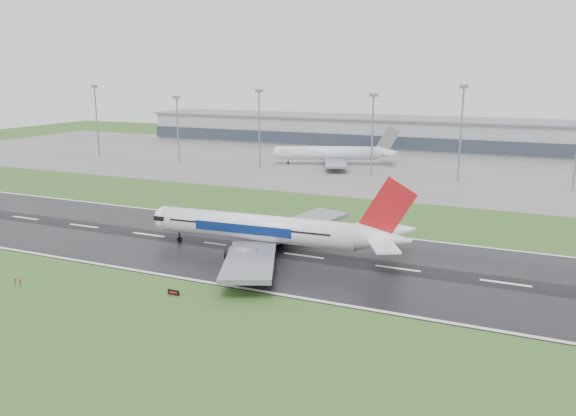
% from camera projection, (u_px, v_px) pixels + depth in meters
% --- Properties ---
extents(ground, '(520.00, 520.00, 0.00)m').
position_uv_depth(ground, '(149.00, 235.00, 136.97)').
color(ground, '#2D541E').
rests_on(ground, ground).
extents(runway, '(400.00, 45.00, 0.10)m').
position_uv_depth(runway, '(149.00, 235.00, 136.96)').
color(runway, black).
rests_on(runway, ground).
extents(apron, '(400.00, 130.00, 0.08)m').
position_uv_depth(apron, '(329.00, 163.00, 248.19)').
color(apron, slate).
rests_on(apron, ground).
extents(terminal, '(240.00, 36.00, 15.00)m').
position_uv_depth(terminal, '(368.00, 132.00, 299.88)').
color(terminal, gray).
rests_on(terminal, ground).
extents(main_airliner, '(61.54, 58.93, 17.23)m').
position_uv_depth(main_airliner, '(273.00, 213.00, 121.48)').
color(main_airliner, white).
rests_on(main_airliner, runway).
extents(parked_airliner, '(68.22, 66.15, 15.70)m').
position_uv_depth(parked_airliner, '(333.00, 146.00, 241.02)').
color(parked_airliner, silver).
rests_on(parked_airliner, apron).
extents(runway_sign, '(2.29, 0.86, 1.04)m').
position_uv_depth(runway_sign, '(174.00, 293.00, 99.57)').
color(runway_sign, black).
rests_on(runway_sign, ground).
extents(floodmast_0, '(0.64, 0.64, 31.23)m').
position_uv_depth(floodmast_0, '(97.00, 122.00, 263.47)').
color(floodmast_0, gray).
rests_on(floodmast_0, ground).
extents(floodmast_1, '(0.64, 0.64, 27.02)m').
position_uv_depth(floodmast_1, '(178.00, 131.00, 246.49)').
color(floodmast_1, gray).
rests_on(floodmast_1, ground).
extents(floodmast_2, '(0.64, 0.64, 30.24)m').
position_uv_depth(floodmast_2, '(259.00, 131.00, 230.67)').
color(floodmast_2, gray).
rests_on(floodmast_2, ground).
extents(floodmast_3, '(0.64, 0.64, 29.25)m').
position_uv_depth(floodmast_3, '(372.00, 137.00, 212.34)').
color(floodmast_3, gray).
rests_on(floodmast_3, ground).
extents(floodmast_4, '(0.64, 0.64, 32.60)m').
position_uv_depth(floodmast_4, '(461.00, 136.00, 199.50)').
color(floodmast_4, gray).
rests_on(floodmast_4, ground).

